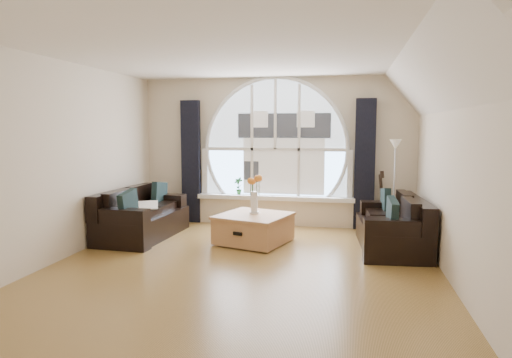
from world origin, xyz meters
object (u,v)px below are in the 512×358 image
guitar (381,201)px  potted_plant (239,186)px  floor_lamp (394,188)px  vase_flowers (254,189)px  sofa_right (392,223)px  coffee_chest (254,227)px  sofa_left (143,213)px

guitar → potted_plant: (-2.57, 0.11, 0.18)m
floor_lamp → potted_plant: (-2.76, 0.38, -0.09)m
vase_flowers → floor_lamp: 2.38m
vase_flowers → sofa_right: bearing=-0.7°
guitar → potted_plant: guitar is taller
coffee_chest → floor_lamp: floor_lamp is taller
vase_flowers → guitar: (2.00, 1.20, -0.31)m
sofa_left → sofa_right: sofa_left is taller
sofa_left → potted_plant: size_ratio=5.46×
sofa_left → vase_flowers: bearing=4.9°
coffee_chest → floor_lamp: (2.18, 1.00, 0.55)m
floor_lamp → coffee_chest: bearing=-155.3°
sofa_right → sofa_left: bearing=176.0°
coffee_chest → floor_lamp: 2.47m
sofa_right → potted_plant: size_ratio=5.33×
vase_flowers → floor_lamp: (2.19, 0.93, -0.04)m
sofa_left → sofa_right: size_ratio=1.02×
coffee_chest → sofa_right: bearing=18.2°
floor_lamp → vase_flowers: bearing=-156.9°
guitar → potted_plant: 2.58m
coffee_chest → guitar: guitar is taller
vase_flowers → potted_plant: (-0.57, 1.31, -0.13)m
coffee_chest → floor_lamp: size_ratio=0.63×
guitar → potted_plant: size_ratio=3.27×
floor_lamp → guitar: 0.43m
coffee_chest → guitar: (1.99, 1.27, 0.28)m
floor_lamp → guitar: floor_lamp is taller
potted_plant → coffee_chest: bearing=-67.4°
sofa_left → floor_lamp: (4.05, 0.99, 0.40)m
coffee_chest → vase_flowers: bearing=114.0°
sofa_left → potted_plant: (1.29, 1.36, 0.31)m
sofa_left → floor_lamp: size_ratio=1.11×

